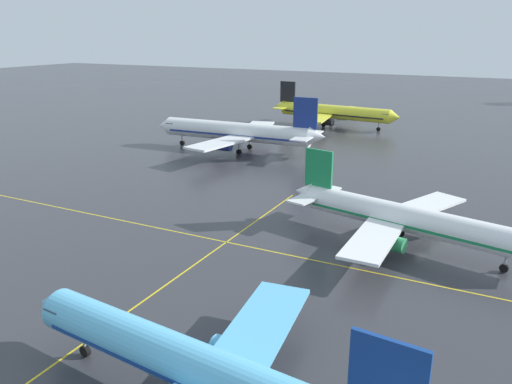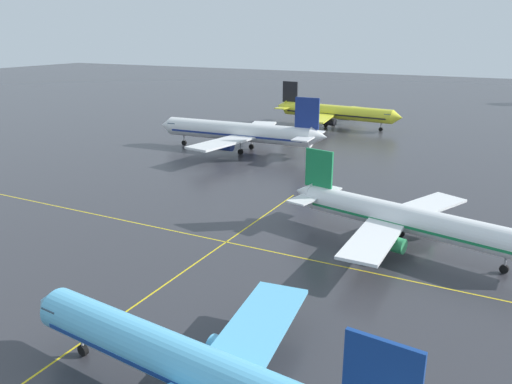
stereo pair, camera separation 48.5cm
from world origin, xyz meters
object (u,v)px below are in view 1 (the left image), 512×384
(airliner_second_row, at_px, (405,218))
(airliner_far_left_stand, at_px, (333,112))
(airliner_front_gate, at_px, (199,369))
(airliner_third_row, at_px, (238,132))

(airliner_second_row, height_order, airliner_far_left_stand, airliner_far_left_stand)
(airliner_front_gate, height_order, airliner_second_row, airliner_front_gate)
(airliner_front_gate, xyz_separation_m, airliner_third_row, (-35.70, 70.39, 0.75))
(airliner_third_row, bearing_deg, airliner_second_row, -39.89)
(airliner_front_gate, relative_size, airliner_third_row, 0.82)
(airliner_third_row, relative_size, airliner_far_left_stand, 1.08)
(airliner_front_gate, bearing_deg, airliner_third_row, 116.89)
(airliner_third_row, bearing_deg, airliner_front_gate, -63.11)
(airliner_far_left_stand, bearing_deg, airliner_third_row, -102.59)
(airliner_front_gate, xyz_separation_m, airliner_second_row, (6.55, 35.08, -0.03))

